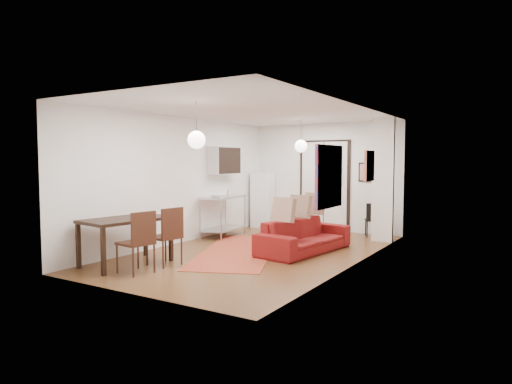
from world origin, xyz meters
The scene contains 27 objects.
floor centered at (0.00, 0.00, 0.00)m, with size 7.00×7.00×0.00m, color brown.
ceiling centered at (0.00, 0.00, 2.90)m, with size 4.20×7.00×0.02m, color silver.
wall_back centered at (0.00, 3.50, 1.45)m, with size 4.20×0.02×2.90m, color white.
wall_front centered at (0.00, -3.50, 1.45)m, with size 4.20×0.02×2.90m, color white.
wall_left centered at (-2.10, 0.00, 1.45)m, with size 0.02×7.00×2.90m, color white.
wall_right centered at (2.10, 0.00, 1.45)m, with size 0.02×7.00×2.90m, color white.
double_doors centered at (0.00, 3.46, 1.20)m, with size 1.44×0.06×2.50m, color silver.
stub_partition centered at (1.85, 2.55, 1.45)m, with size 0.50×0.10×2.90m, color white.
wall_cabinet centered at (-1.92, 1.50, 1.90)m, with size 0.35×1.00×0.70m, color silver.
painting_popart centered at (2.08, -1.25, 1.65)m, with size 0.05×1.00×1.00m, color red.
painting_abstract centered at (2.08, 0.80, 1.80)m, with size 0.05×0.50×0.60m, color beige.
poster_back centered at (1.15, 3.47, 1.60)m, with size 0.40×0.03×0.50m, color red.
print_left centered at (-2.07, 2.00, 1.95)m, with size 0.03×0.44×0.54m, color #A27543.
pendant_back centered at (0.00, 2.00, 2.25)m, with size 0.30×0.30×0.80m.
pendant_front centered at (0.00, -2.00, 2.25)m, with size 0.30×0.30×0.80m.
kilim_rug centered at (-0.41, -0.13, 0.00)m, with size 1.43×3.81×0.01m, color #A9432A.
sofa centered at (0.82, 0.50, 0.34)m, with size 0.91×2.33×0.68m, color maroon.
coffee_table centered at (0.16, 0.88, 0.39)m, with size 1.15×0.85×0.45m.
potted_plant centered at (0.26, 0.88, 0.68)m, with size 0.35×0.40×0.44m, color #396C30.
kitchen_counter centered at (-1.75, 1.20, 0.67)m, with size 0.79×1.38×1.01m.
bowl centered at (-1.75, 0.90, 1.04)m, with size 0.24×0.24×0.06m, color silver.
soap_bottle centered at (-1.75, 1.45, 1.12)m, with size 0.10×0.09×0.21m, color #538BB5.
fridge centered at (-1.75, 3.15, 0.78)m, with size 0.55×0.55×1.56m, color white.
dining_table centered at (-1.46, -2.24, 0.76)m, with size 1.09×1.65×0.86m.
dining_chair_near centered at (-0.86, -1.79, 0.62)m, with size 0.57×0.75×1.06m.
dining_chair_far centered at (-0.86, -2.49, 0.62)m, with size 0.57×0.75×1.06m.
black_side_chair centered at (1.45, 3.23, 0.49)m, with size 0.51×0.53×0.85m.
Camera 1 is at (4.86, -8.03, 1.91)m, focal length 32.00 mm.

